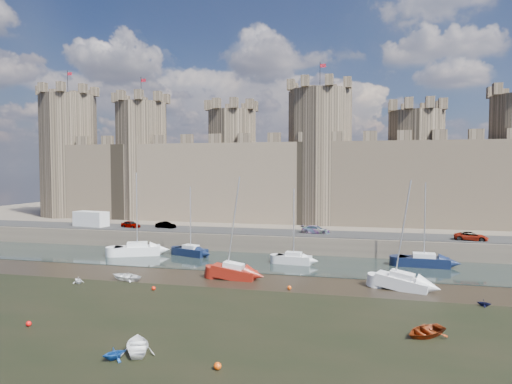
{
  "coord_description": "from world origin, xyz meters",
  "views": [
    {
      "loc": [
        9.94,
        -32.26,
        12.09
      ],
      "look_at": [
        -3.15,
        22.0,
        9.16
      ],
      "focal_mm": 32.0,
      "sensor_mm": 36.0,
      "label": 1
    }
  ],
  "objects_px": {
    "sailboat_0": "(137,249)",
    "sailboat_4": "(234,272)",
    "car_0": "(131,224)",
    "sailboat_3": "(424,261)",
    "dinghy_1": "(114,354)",
    "sailboat_5": "(402,282)",
    "car_3": "(471,236)",
    "sailboat_2": "(294,258)",
    "sailboat_1": "(191,251)",
    "van": "(91,219)",
    "car_1": "(166,225)",
    "car_2": "(316,230)"
  },
  "relations": [
    {
      "from": "car_2",
      "to": "sailboat_4",
      "type": "relative_size",
      "value": 0.37
    },
    {
      "from": "van",
      "to": "sailboat_4",
      "type": "distance_m",
      "value": 35.19
    },
    {
      "from": "car_3",
      "to": "dinghy_1",
      "type": "xyz_separation_m",
      "value": [
        -28.83,
        -39.46,
        -2.68
      ]
    },
    {
      "from": "car_2",
      "to": "van",
      "type": "xyz_separation_m",
      "value": [
        -36.59,
        -0.65,
        0.65
      ]
    },
    {
      "from": "sailboat_1",
      "to": "sailboat_2",
      "type": "xyz_separation_m",
      "value": [
        14.53,
        -1.88,
        0.01
      ]
    },
    {
      "from": "car_2",
      "to": "sailboat_3",
      "type": "xyz_separation_m",
      "value": [
        14.1,
        -7.97,
        -2.31
      ]
    },
    {
      "from": "sailboat_2",
      "to": "car_3",
      "type": "bearing_deg",
      "value": 26.22
    },
    {
      "from": "car_3",
      "to": "sailboat_4",
      "type": "bearing_deg",
      "value": 128.81
    },
    {
      "from": "van",
      "to": "sailboat_1",
      "type": "relative_size",
      "value": 0.6
    },
    {
      "from": "car_3",
      "to": "sailboat_3",
      "type": "height_order",
      "value": "sailboat_3"
    },
    {
      "from": "car_0",
      "to": "sailboat_0",
      "type": "relative_size",
      "value": 0.3
    },
    {
      "from": "car_2",
      "to": "car_3",
      "type": "relative_size",
      "value": 0.99
    },
    {
      "from": "sailboat_3",
      "to": "van",
      "type": "bearing_deg",
      "value": 174.82
    },
    {
      "from": "car_2",
      "to": "sailboat_3",
      "type": "distance_m",
      "value": 16.36
    },
    {
      "from": "sailboat_3",
      "to": "sailboat_4",
      "type": "xyz_separation_m",
      "value": [
        -20.94,
        -11.23,
        0.01
      ]
    },
    {
      "from": "sailboat_1",
      "to": "sailboat_2",
      "type": "bearing_deg",
      "value": 11.23
    },
    {
      "from": "van",
      "to": "sailboat_0",
      "type": "relative_size",
      "value": 0.5
    },
    {
      "from": "car_1",
      "to": "sailboat_1",
      "type": "bearing_deg",
      "value": -128.95
    },
    {
      "from": "sailboat_1",
      "to": "sailboat_4",
      "type": "bearing_deg",
      "value": -30.76
    },
    {
      "from": "sailboat_0",
      "to": "sailboat_4",
      "type": "bearing_deg",
      "value": -54.68
    },
    {
      "from": "car_0",
      "to": "sailboat_1",
      "type": "bearing_deg",
      "value": -101.38
    },
    {
      "from": "car_3",
      "to": "sailboat_1",
      "type": "xyz_separation_m",
      "value": [
        -36.82,
        -6.57,
        -2.32
      ]
    },
    {
      "from": "sailboat_0",
      "to": "sailboat_2",
      "type": "height_order",
      "value": "sailboat_0"
    },
    {
      "from": "dinghy_1",
      "to": "sailboat_4",
      "type": "bearing_deg",
      "value": -56.14
    },
    {
      "from": "car_0",
      "to": "sailboat_0",
      "type": "height_order",
      "value": "sailboat_0"
    },
    {
      "from": "sailboat_0",
      "to": "sailboat_5",
      "type": "xyz_separation_m",
      "value": [
        34.2,
        -9.78,
        -0.09
      ]
    },
    {
      "from": "van",
      "to": "sailboat_2",
      "type": "relative_size",
      "value": 0.61
    },
    {
      "from": "sailboat_3",
      "to": "dinghy_1",
      "type": "xyz_separation_m",
      "value": [
        -22.29,
        -33.24,
        -0.39
      ]
    },
    {
      "from": "car_3",
      "to": "van",
      "type": "xyz_separation_m",
      "value": [
        -57.24,
        1.1,
        0.67
      ]
    },
    {
      "from": "car_1",
      "to": "dinghy_1",
      "type": "bearing_deg",
      "value": -150.11
    },
    {
      "from": "sailboat_1",
      "to": "sailboat_3",
      "type": "distance_m",
      "value": 30.27
    },
    {
      "from": "sailboat_0",
      "to": "car_0",
      "type": "bearing_deg",
      "value": 98.62
    },
    {
      "from": "car_2",
      "to": "sailboat_2",
      "type": "height_order",
      "value": "sailboat_2"
    },
    {
      "from": "sailboat_1",
      "to": "sailboat_0",
      "type": "bearing_deg",
      "value": -151.3
    },
    {
      "from": "van",
      "to": "sailboat_5",
      "type": "bearing_deg",
      "value": -11.2
    },
    {
      "from": "van",
      "to": "dinghy_1",
      "type": "bearing_deg",
      "value": -44.57
    },
    {
      "from": "sailboat_3",
      "to": "sailboat_5",
      "type": "relative_size",
      "value": 0.94
    },
    {
      "from": "sailboat_0",
      "to": "sailboat_1",
      "type": "height_order",
      "value": "sailboat_0"
    },
    {
      "from": "dinghy_1",
      "to": "sailboat_5",
      "type": "bearing_deg",
      "value": -93.52
    },
    {
      "from": "car_3",
      "to": "dinghy_1",
      "type": "relative_size",
      "value": 2.74
    },
    {
      "from": "sailboat_0",
      "to": "sailboat_3",
      "type": "xyz_separation_m",
      "value": [
        37.61,
        1.66,
        -0.07
      ]
    },
    {
      "from": "car_0",
      "to": "car_1",
      "type": "relative_size",
      "value": 1.04
    },
    {
      "from": "car_0",
      "to": "sailboat_3",
      "type": "distance_m",
      "value": 44.31
    },
    {
      "from": "car_3",
      "to": "sailboat_5",
      "type": "relative_size",
      "value": 0.38
    },
    {
      "from": "sailboat_2",
      "to": "sailboat_5",
      "type": "height_order",
      "value": "sailboat_5"
    },
    {
      "from": "car_1",
      "to": "sailboat_3",
      "type": "xyz_separation_m",
      "value": [
        37.87,
        -8.15,
        -2.25
      ]
    },
    {
      "from": "sailboat_4",
      "to": "sailboat_5",
      "type": "height_order",
      "value": "sailboat_4"
    },
    {
      "from": "car_2",
      "to": "sailboat_3",
      "type": "bearing_deg",
      "value": -114.35
    },
    {
      "from": "car_1",
      "to": "dinghy_1",
      "type": "relative_size",
      "value": 2.16
    },
    {
      "from": "sailboat_0",
      "to": "sailboat_1",
      "type": "xyz_separation_m",
      "value": [
        7.33,
        1.3,
        -0.1
      ]
    }
  ]
}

